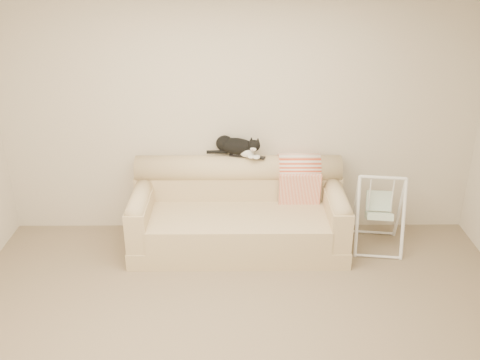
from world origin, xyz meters
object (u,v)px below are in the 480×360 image
at_px(remote_b, 257,157).
at_px(tuxedo_cat, 237,146).
at_px(remote_a, 238,155).
at_px(baby_swing, 379,211).
at_px(sofa, 239,214).

distance_m(remote_b, tuxedo_cat, 0.24).
distance_m(remote_a, remote_b, 0.20).
distance_m(remote_a, baby_swing, 1.57).
bearing_deg(remote_a, baby_swing, -11.96).
relative_size(remote_a, tuxedo_cat, 0.32).
bearing_deg(baby_swing, tuxedo_cat, 167.86).
xyz_separation_m(remote_b, baby_swing, (1.26, -0.26, -0.50)).
xyz_separation_m(remote_a, tuxedo_cat, (-0.01, 0.01, 0.10)).
height_order(remote_a, remote_b, remote_a).
distance_m(sofa, tuxedo_cat, 0.71).
xyz_separation_m(tuxedo_cat, baby_swing, (1.47, -0.32, -0.60)).
bearing_deg(sofa, remote_b, 46.95).
height_order(remote_b, tuxedo_cat, tuxedo_cat).
distance_m(tuxedo_cat, baby_swing, 1.62).
bearing_deg(remote_a, tuxedo_cat, 149.04).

